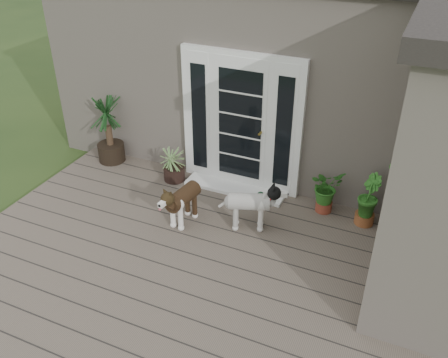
% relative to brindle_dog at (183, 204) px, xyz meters
% --- Properties ---
extents(deck, '(6.20, 4.60, 0.12)m').
position_rel_brindle_dog_xyz_m(deck, '(0.53, -0.92, -0.37)').
color(deck, '#6B5B4C').
rests_on(deck, ground).
extents(house_main, '(7.40, 4.00, 3.10)m').
position_rel_brindle_dog_xyz_m(house_main, '(0.53, 3.33, 1.12)').
color(house_main, '#665E54').
rests_on(house_main, ground).
extents(door_unit, '(1.90, 0.14, 2.15)m').
position_rel_brindle_dog_xyz_m(door_unit, '(0.33, 1.28, 0.76)').
color(door_unit, white).
rests_on(door_unit, deck).
extents(door_step, '(1.60, 0.40, 0.05)m').
position_rel_brindle_dog_xyz_m(door_step, '(0.33, 1.08, -0.29)').
color(door_step, white).
rests_on(door_step, deck).
extents(brindle_dog, '(0.42, 0.79, 0.63)m').
position_rel_brindle_dog_xyz_m(brindle_dog, '(0.00, 0.00, 0.00)').
color(brindle_dog, '#3F2817').
rests_on(brindle_dog, deck).
extents(white_dog, '(0.82, 0.56, 0.63)m').
position_rel_brindle_dog_xyz_m(white_dog, '(0.88, 0.26, 0.00)').
color(white_dog, silver).
rests_on(white_dog, deck).
extents(spider_plant, '(0.72, 0.72, 0.61)m').
position_rel_brindle_dog_xyz_m(spider_plant, '(-0.69, 0.96, -0.01)').
color(spider_plant, '#8AB16C').
rests_on(spider_plant, deck).
extents(yucca, '(0.93, 0.93, 1.25)m').
position_rel_brindle_dog_xyz_m(yucca, '(-2.00, 1.08, 0.31)').
color(yucca, black).
rests_on(yucca, deck).
extents(herb_a, '(0.66, 0.66, 0.60)m').
position_rel_brindle_dog_xyz_m(herb_a, '(1.75, 1.08, -0.01)').
color(herb_a, '#1C5E1B').
rests_on(herb_a, deck).
extents(herb_b, '(0.44, 0.44, 0.57)m').
position_rel_brindle_dog_xyz_m(herb_b, '(2.35, 1.01, -0.03)').
color(herb_b, '#164D16').
rests_on(herb_b, deck).
extents(herb_c, '(0.45, 0.45, 0.52)m').
position_rel_brindle_dog_xyz_m(herb_c, '(2.89, 1.08, -0.05)').
color(herb_c, '#245217').
rests_on(herb_c, deck).
extents(sapling, '(0.58, 0.58, 1.76)m').
position_rel_brindle_dog_xyz_m(sapling, '(2.80, 0.38, 0.57)').
color(sapling, '#245E1B').
rests_on(sapling, deck).
extents(clog_left, '(0.16, 0.32, 0.10)m').
position_rel_brindle_dog_xyz_m(clog_left, '(0.79, 0.91, -0.27)').
color(clog_left, '#15361F').
rests_on(clog_left, deck).
extents(clog_right, '(0.34, 0.35, 0.10)m').
position_rel_brindle_dog_xyz_m(clog_right, '(0.60, 0.75, -0.26)').
color(clog_right, black).
rests_on(clog_right, deck).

